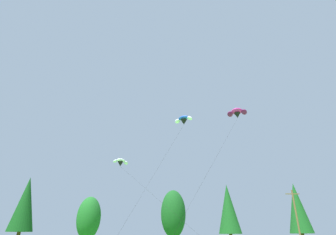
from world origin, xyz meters
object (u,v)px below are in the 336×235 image
utility_pole (297,220)px  parafoil_kite_far_white (121,162)px  parafoil_kite_mid_magenta (237,113)px  parafoil_kite_high_blue_white (184,120)px

utility_pole → parafoil_kite_far_white: size_ratio=0.68×
parafoil_kite_mid_magenta → parafoil_kite_far_white: 21.85m
parafoil_kite_high_blue_white → parafoil_kite_mid_magenta: parafoil_kite_mid_magenta is taller
parafoil_kite_far_white → parafoil_kite_high_blue_white: bearing=-18.9°
parafoil_kite_high_blue_white → parafoil_kite_mid_magenta: bearing=12.7°
utility_pole → parafoil_kite_high_blue_white: bearing=-168.8°
parafoil_kite_mid_magenta → parafoil_kite_far_white: bearing=176.0°
parafoil_kite_far_white → parafoil_kite_mid_magenta: bearing=-4.0°
utility_pole → parafoil_kite_mid_magenta: parafoil_kite_mid_magenta is taller
utility_pole → parafoil_kite_high_blue_white: (-17.35, -3.44, 15.20)m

